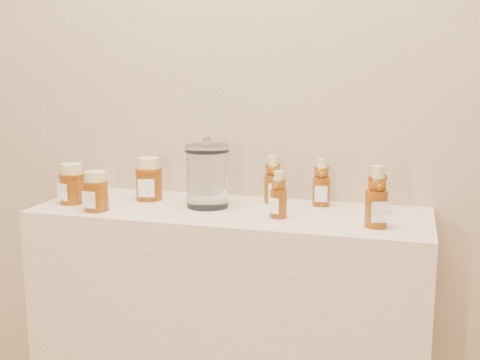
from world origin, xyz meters
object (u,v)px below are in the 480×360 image
(display_table, at_px, (230,347))
(glass_canister, at_px, (207,173))
(bear_bottle_front_left, at_px, (279,191))
(honey_jar_left, at_px, (72,184))
(bear_bottle_back_left, at_px, (273,177))

(display_table, distance_m, glass_canister, 0.56)
(bear_bottle_front_left, relative_size, glass_canister, 0.73)
(honey_jar_left, relative_size, glass_canister, 0.60)
(display_table, height_order, bear_bottle_front_left, bear_bottle_front_left)
(display_table, relative_size, glass_canister, 5.66)
(bear_bottle_back_left, xyz_separation_m, bear_bottle_front_left, (0.06, -0.18, -0.01))
(display_table, bearing_deg, bear_bottle_front_left, -17.10)
(bear_bottle_front_left, height_order, honey_jar_left, bear_bottle_front_left)
(bear_bottle_back_left, relative_size, honey_jar_left, 1.33)
(bear_bottle_front_left, relative_size, honey_jar_left, 1.21)
(display_table, xyz_separation_m, bear_bottle_back_left, (0.10, 0.13, 0.53))
(bear_bottle_back_left, bearing_deg, bear_bottle_front_left, -95.76)
(display_table, height_order, glass_canister, glass_canister)
(bear_bottle_front_left, distance_m, honey_jar_left, 0.67)
(bear_bottle_front_left, bearing_deg, display_table, -175.80)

